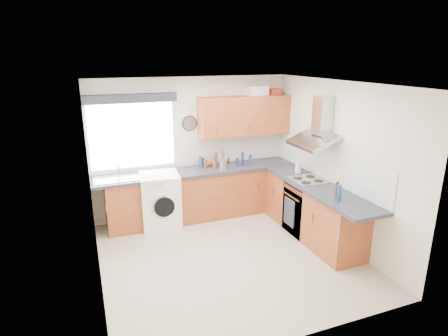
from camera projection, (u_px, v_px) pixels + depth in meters
name	position (u px, v px, depth m)	size (l,w,h in m)	color
ground_plane	(229.00, 256.00, 5.53)	(3.60, 3.60, 0.00)	beige
ceiling	(230.00, 84.00, 4.80)	(3.60, 3.60, 0.02)	white
wall_back	(192.00, 147.00, 6.77)	(3.60, 0.02, 2.50)	silver
wall_front	(299.00, 231.00, 3.56)	(3.60, 0.02, 2.50)	silver
wall_left	(92.00, 193.00, 4.54)	(0.02, 3.60, 2.50)	silver
wall_right	(337.00, 163.00, 5.78)	(0.02, 3.60, 2.50)	silver
window	(132.00, 135.00, 6.31)	(1.40, 0.02, 1.10)	white
window_blind	(130.00, 98.00, 6.05)	(1.50, 0.18, 0.14)	#23252F
splashback	(325.00, 163.00, 6.07)	(0.01, 3.00, 0.54)	white
base_cab_back	(193.00, 196.00, 6.72)	(3.00, 0.58, 0.86)	brown
base_cab_corner	(272.00, 185.00, 7.26)	(0.60, 0.60, 0.86)	brown
base_cab_right	(312.00, 211.00, 6.05)	(0.58, 2.10, 0.86)	brown
worktop_back	(198.00, 171.00, 6.61)	(3.60, 0.62, 0.05)	#282832
worktop_right	(319.00, 188.00, 5.78)	(0.62, 2.42, 0.05)	#282832
sink	(120.00, 176.00, 6.13)	(0.84, 0.46, 0.10)	#ACACAC
oven	(306.00, 208.00, 6.19)	(0.56, 0.58, 0.85)	black
hob_plate	(308.00, 180.00, 6.04)	(0.52, 0.52, 0.01)	#ACACAC
extractor_hood	(317.00, 127.00, 5.83)	(0.52, 0.78, 0.66)	#ACACAC
upper_cabinets	(245.00, 116.00, 6.78)	(1.70, 0.35, 0.70)	brown
washing_machine	(160.00, 200.00, 6.40)	(0.64, 0.62, 0.94)	white
wall_clock	(190.00, 124.00, 6.61)	(0.28, 0.28, 0.04)	#23252F
casserole	(256.00, 90.00, 6.83)	(0.40, 0.29, 0.17)	white
storage_box	(275.00, 91.00, 6.97)	(0.22, 0.19, 0.10)	#BF3921
utensil_pot	(223.00, 166.00, 6.59)	(0.11, 0.11, 0.15)	slate
kitchen_roll	(298.00, 167.00, 6.40)	(0.10, 0.10, 0.21)	white
tomato_cluster	(208.00, 164.00, 6.81)	(0.14, 0.14, 0.06)	red
jar_0	(203.00, 162.00, 6.78)	(0.04, 0.04, 0.17)	navy
jar_1	(229.00, 161.00, 6.96)	(0.04, 0.04, 0.11)	#4B1B1F
jar_2	(216.00, 159.00, 6.82)	(0.06, 0.06, 0.24)	brown
jar_3	(250.00, 159.00, 6.95)	(0.06, 0.06, 0.17)	navy
jar_4	(237.00, 162.00, 6.81)	(0.05, 0.05, 0.15)	navy
jar_5	(205.00, 164.00, 6.75)	(0.06, 0.06, 0.13)	brown
jar_6	(201.00, 162.00, 6.75)	(0.07, 0.07, 0.19)	navy
jar_7	(216.00, 160.00, 6.86)	(0.07, 0.07, 0.17)	black
jar_8	(243.00, 159.00, 6.82)	(0.05, 0.05, 0.25)	navy
jar_9	(214.00, 164.00, 6.69)	(0.04, 0.04, 0.14)	brown
bottle_0	(337.00, 189.00, 5.34)	(0.05, 0.05, 0.22)	#5B2027
bottle_1	(339.00, 193.00, 5.15)	(0.06, 0.06, 0.24)	navy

